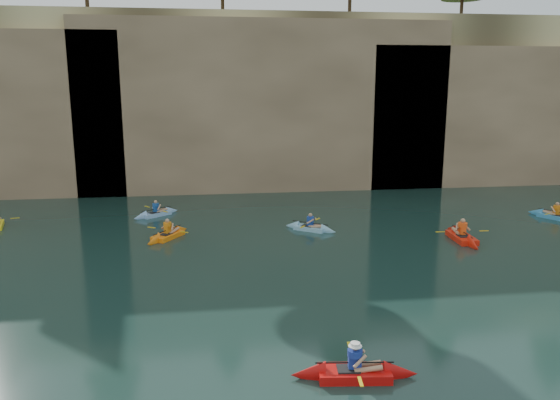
{
  "coord_description": "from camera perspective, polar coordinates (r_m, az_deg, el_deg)",
  "views": [
    {
      "loc": [
        -1.97,
        -13.42,
        7.1
      ],
      "look_at": [
        0.6,
        5.35,
        3.0
      ],
      "focal_mm": 35.0,
      "sensor_mm": 36.0,
      "label": 1
    }
  ],
  "objects": [
    {
      "name": "ground",
      "position": [
        15.31,
        0.52,
        -15.42
      ],
      "size": [
        160.0,
        160.0,
        0.0
      ],
      "primitive_type": "plane",
      "color": "black",
      "rests_on": "ground"
    },
    {
      "name": "kayaker_red_far",
      "position": [
        26.42,
        18.46,
        -3.68
      ],
      "size": [
        2.5,
        3.49,
        1.27
      ],
      "rotation": [
        0.0,
        0.0,
        1.52
      ],
      "color": "red",
      "rests_on": "ground"
    },
    {
      "name": "cliff_slab_center",
      "position": [
        36.27,
        -1.53,
        9.99
      ],
      "size": [
        24.0,
        2.4,
        11.4
      ],
      "primitive_type": "cube",
      "color": "#A18261",
      "rests_on": "ground"
    },
    {
      "name": "cliff",
      "position": [
        43.48,
        -5.29,
        10.71
      ],
      "size": [
        70.0,
        16.0,
        12.0
      ],
      "primitive_type": "cube",
      "color": "tan",
      "rests_on": "ground"
    },
    {
      "name": "cliff_slab_east",
      "position": [
        43.32,
        26.09,
        8.1
      ],
      "size": [
        26.0,
        2.4,
        9.84
      ],
      "primitive_type": "cube",
      "color": "#A18261",
      "rests_on": "ground"
    },
    {
      "name": "sea_cave_east",
      "position": [
        37.66,
        10.84,
        4.59
      ],
      "size": [
        5.0,
        1.0,
        4.5
      ],
      "primitive_type": "cube",
      "color": "black",
      "rests_on": "ground"
    },
    {
      "name": "main_kayaker",
      "position": [
        14.1,
        7.77,
        -17.41
      ],
      "size": [
        3.19,
        2.14,
        1.16
      ],
      "rotation": [
        0.0,
        0.0,
        -0.12
      ],
      "color": "red",
      "rests_on": "ground"
    },
    {
      "name": "kayaker_blue_east",
      "position": [
        32.44,
        26.89,
        -1.53
      ],
      "size": [
        2.08,
        3.13,
        1.12
      ],
      "rotation": [
        0.0,
        0.0,
        2.05
      ],
      "color": "#3A8FC6",
      "rests_on": "ground"
    },
    {
      "name": "kayaker_ltblue_mid",
      "position": [
        30.33,
        -12.82,
        -1.38
      ],
      "size": [
        2.61,
        2.28,
        1.07
      ],
      "rotation": [
        0.0,
        0.0,
        0.68
      ],
      "color": "#89B4E6",
      "rests_on": "ground"
    },
    {
      "name": "kayaker_ltblue_near",
      "position": [
        26.76,
        3.18,
        -2.9
      ],
      "size": [
        2.57,
        2.12,
        1.07
      ],
      "rotation": [
        0.0,
        0.0,
        -0.63
      ],
      "color": "#83BCDC",
      "rests_on": "ground"
    },
    {
      "name": "kayaker_orange",
      "position": [
        25.95,
        -11.64,
        -3.6
      ],
      "size": [
        2.23,
        2.9,
        1.14
      ],
      "rotation": [
        0.0,
        0.0,
        0.99
      ],
      "color": "orange",
      "rests_on": "ground"
    },
    {
      "name": "sea_cave_center",
      "position": [
        35.85,
        -10.97,
        3.16
      ],
      "size": [
        3.5,
        1.0,
        3.2
      ],
      "primitive_type": "cube",
      "color": "black",
      "rests_on": "ground"
    }
  ]
}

